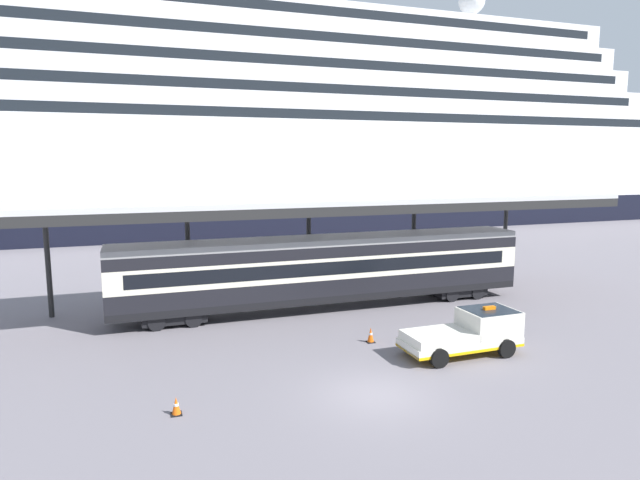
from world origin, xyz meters
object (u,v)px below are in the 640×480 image
at_px(cruise_ship, 239,131).
at_px(service_truck, 470,331).
at_px(traffic_cone_mid, 176,406).
at_px(train_carriage, 327,269).
at_px(traffic_cone_near, 371,335).

xyz_separation_m(cruise_ship, service_truck, (0.12, -51.92, -11.03)).
xyz_separation_m(cruise_ship, traffic_cone_mid, (-12.52, -53.68, -11.72)).
height_order(cruise_ship, traffic_cone_mid, cruise_ship).
height_order(train_carriage, service_truck, train_carriage).
relative_size(traffic_cone_near, traffic_cone_mid, 1.17).
relative_size(cruise_ship, train_carriage, 5.28).
bearing_deg(service_truck, traffic_cone_near, 142.58).
bearing_deg(cruise_ship, traffic_cone_mid, -103.12).
bearing_deg(traffic_cone_mid, traffic_cone_near, 26.12).
xyz_separation_m(cruise_ship, traffic_cone_near, (-3.41, -49.22, -11.67)).
distance_m(train_carriage, traffic_cone_near, 6.46).
height_order(cruise_ship, service_truck, cruise_ship).
xyz_separation_m(train_carriage, service_truck, (3.48, -8.86, -1.32)).
bearing_deg(traffic_cone_near, traffic_cone_mid, -153.88).
bearing_deg(traffic_cone_near, cruise_ship, 86.04).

